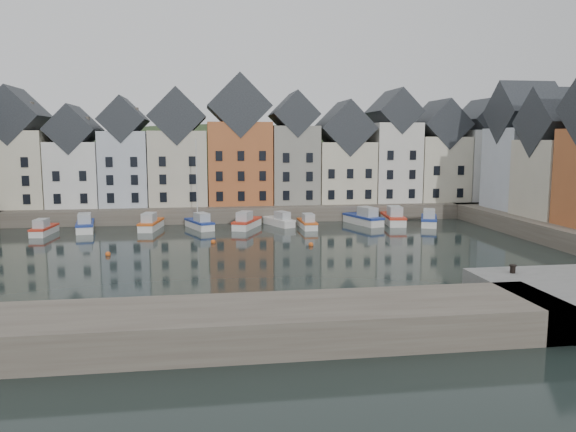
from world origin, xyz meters
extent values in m
plane|color=black|center=(0.00, 0.00, 0.00)|extent=(260.00, 260.00, 0.00)
cube|color=#51483E|center=(0.00, 30.00, 1.00)|extent=(90.00, 16.00, 2.00)
cube|color=#51483E|center=(-10.00, -22.00, 1.00)|extent=(50.00, 6.00, 2.00)
ellipsoid|color=#213219|center=(0.00, 56.00, -18.00)|extent=(153.60, 70.40, 64.00)
sphere|color=black|center=(-13.94, 50.93, 8.70)|extent=(5.77, 5.77, 5.77)
sphere|color=black|center=(24.86, 60.75, 8.12)|extent=(5.27, 5.27, 5.27)
sphere|color=black|center=(31.82, 54.20, 7.88)|extent=(5.07, 5.07, 5.07)
sphere|color=black|center=(14.28, 55.19, 7.82)|extent=(5.01, 5.01, 5.01)
sphere|color=black|center=(-37.67, 56.61, 6.57)|extent=(3.94, 3.94, 3.94)
sphere|color=black|center=(28.33, 60.25, 8.05)|extent=(5.21, 5.21, 5.21)
sphere|color=black|center=(1.99, 58.64, 8.32)|extent=(5.45, 5.45, 5.45)
sphere|color=black|center=(37.80, 48.31, 7.21)|extent=(4.49, 4.49, 4.49)
cube|color=beige|center=(-29.17, 28.00, 7.04)|extent=(7.67, 8.00, 10.07)
cube|color=black|center=(-29.17, 28.00, 13.97)|extent=(7.67, 8.16, 7.67)
cube|color=silver|center=(-21.90, 28.00, 6.30)|extent=(6.56, 8.00, 8.61)
cube|color=black|center=(-21.90, 28.00, 12.23)|extent=(6.56, 8.16, 6.56)
cube|color=silver|center=(-15.37, 28.00, 7.01)|extent=(6.20, 8.00, 10.02)
cube|color=black|center=(-15.37, 28.00, 13.55)|extent=(6.20, 8.16, 6.20)
cube|color=beige|center=(-8.27, 28.00, 7.04)|extent=(7.70, 8.00, 10.08)
cube|color=black|center=(-8.27, 28.00, 13.98)|extent=(7.70, 8.16, 7.70)
cube|color=#AD5C31|center=(0.07, 28.00, 7.64)|extent=(8.69, 8.00, 11.28)
cube|color=black|center=(0.07, 28.00, 15.43)|extent=(8.69, 8.16, 8.69)
cube|color=gray|center=(7.78, 28.00, 7.39)|extent=(6.43, 8.00, 10.78)
cube|color=black|center=(7.78, 28.00, 14.37)|extent=(6.43, 8.16, 6.43)
cube|color=beige|center=(15.08, 28.00, 6.28)|extent=(7.88, 8.00, 8.56)
cube|color=black|center=(15.08, 28.00, 12.51)|extent=(7.88, 8.16, 7.88)
cube|color=silver|center=(22.42, 28.00, 7.64)|extent=(6.50, 8.00, 11.27)
cube|color=black|center=(22.42, 28.00, 14.88)|extent=(6.50, 8.16, 6.50)
cube|color=beige|center=(29.43, 28.00, 6.66)|extent=(7.23, 8.00, 9.32)
cube|color=black|center=(29.43, 28.00, 13.11)|extent=(7.23, 8.16, 7.23)
cube|color=silver|center=(36.28, 28.00, 7.16)|extent=(6.18, 8.00, 10.32)
cube|color=black|center=(36.28, 28.00, 13.85)|extent=(6.18, 8.16, 6.18)
cube|color=silver|center=(36.00, 16.26, 7.19)|extent=(7.47, 8.00, 10.38)
cube|color=black|center=(36.00, 16.26, 14.36)|extent=(7.62, 8.00, 8.00)
cube|color=beige|center=(36.00, 8.26, 6.44)|extent=(8.14, 8.00, 8.89)
cube|color=black|center=(36.00, 8.26, 12.87)|extent=(8.30, 8.00, 8.00)
sphere|color=#D05218|center=(-4.00, 8.00, 0.15)|extent=(0.50, 0.50, 0.50)
sphere|color=#D05218|center=(6.00, 5.00, 0.15)|extent=(0.50, 0.50, 0.50)
sphere|color=#D05218|center=(-14.00, 3.00, 0.15)|extent=(0.50, 0.50, 0.50)
cube|color=silver|center=(-23.34, 16.63, 0.31)|extent=(2.03, 5.45, 0.98)
cube|color=red|center=(-23.34, 16.63, 0.85)|extent=(2.13, 5.57, 0.22)
cube|color=#A3A8AB|center=(-23.40, 15.83, 1.38)|extent=(1.42, 2.23, 1.07)
cube|color=silver|center=(-19.14, 18.53, 0.36)|extent=(2.83, 6.44, 1.14)
cube|color=navy|center=(-19.14, 18.53, 0.99)|extent=(2.95, 6.58, 0.26)
cube|color=#A3A8AB|center=(-18.99, 17.61, 1.61)|extent=(1.83, 2.69, 1.25)
cube|color=silver|center=(-11.38, 18.65, 0.35)|extent=(2.70, 6.18, 1.09)
cube|color=#D05218|center=(-11.38, 18.65, 0.95)|extent=(2.82, 6.31, 0.25)
cube|color=#A3A8AB|center=(-11.52, 17.77, 1.54)|extent=(1.75, 2.58, 1.19)
cube|color=silver|center=(-5.53, 18.33, 0.34)|extent=(3.71, 5.99, 1.06)
cube|color=navy|center=(-5.53, 18.33, 0.91)|extent=(3.85, 6.13, 0.24)
cube|color=#A3A8AB|center=(-5.21, 17.52, 1.49)|extent=(2.09, 2.63, 1.15)
cylinder|color=silver|center=(-5.74, 18.86, 5.76)|extent=(0.13, 0.13, 10.55)
cube|color=silver|center=(0.35, 17.94, 0.35)|extent=(4.07, 6.30, 1.11)
cube|color=red|center=(0.35, 17.94, 0.96)|extent=(4.22, 6.45, 0.25)
cube|color=#A3A8AB|center=(-0.01, 17.10, 1.57)|extent=(2.26, 2.79, 1.21)
cube|color=silver|center=(4.55, 19.26, 0.31)|extent=(3.60, 5.51, 0.98)
cube|color=silver|center=(4.55, 19.26, 0.84)|extent=(3.73, 5.65, 0.22)
cube|color=#A3A8AB|center=(4.87, 18.53, 1.37)|extent=(1.99, 2.45, 1.06)
cube|color=silver|center=(7.77, 16.84, 0.31)|extent=(1.67, 5.34, 0.97)
cube|color=#D05218|center=(7.77, 16.84, 0.84)|extent=(1.76, 5.45, 0.22)
cube|color=#A3A8AB|center=(7.78, 16.05, 1.37)|extent=(1.27, 2.14, 1.06)
cube|color=silver|center=(15.52, 18.78, 0.39)|extent=(3.93, 6.89, 1.21)
cube|color=navy|center=(15.52, 18.78, 1.05)|extent=(4.07, 7.05, 0.28)
cube|color=#A3A8AB|center=(15.82, 17.84, 1.71)|extent=(2.28, 2.99, 1.32)
cube|color=silver|center=(19.49, 18.56, 0.40)|extent=(2.90, 7.01, 1.25)
cube|color=red|center=(19.49, 18.56, 1.08)|extent=(3.03, 7.16, 0.28)
cube|color=#A3A8AB|center=(19.36, 17.55, 1.76)|extent=(1.93, 2.90, 1.36)
cube|color=silver|center=(23.71, 16.82, 0.36)|extent=(3.99, 6.34, 1.12)
cube|color=navy|center=(23.71, 16.82, 0.97)|extent=(4.14, 6.49, 0.25)
cube|color=#A3A8AB|center=(23.37, 15.97, 1.58)|extent=(2.24, 2.80, 1.22)
cylinder|color=black|center=(15.68, -16.86, 2.25)|extent=(0.36, 0.36, 0.50)
cylinder|color=black|center=(15.68, -16.86, 2.52)|extent=(0.48, 0.48, 0.08)
camera|label=1|loc=(-4.75, -51.18, 10.93)|focal=35.00mm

